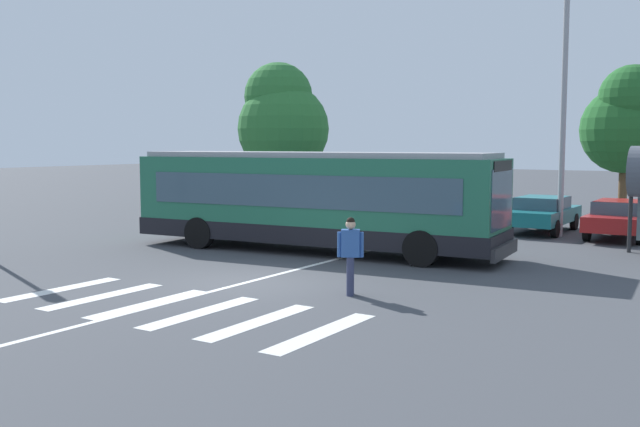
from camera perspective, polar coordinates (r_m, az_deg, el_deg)
ground_plane at (r=17.54m, az=-5.47°, el=-5.40°), size 160.00×160.00×0.00m
city_transit_bus at (r=22.26m, az=-0.49°, el=1.07°), size 11.98×3.54×3.06m
pedestrian_crossing_street at (r=15.84m, az=2.41°, el=-3.00°), size 0.53×0.42×1.72m
parked_car_blue at (r=33.26m, az=-1.25°, el=1.12°), size 1.88×4.50×1.35m
parked_car_charcoal at (r=31.16m, az=2.09°, el=0.82°), size 1.90×4.52×1.35m
parked_car_champagne at (r=30.49m, az=7.64°, el=0.67°), size 1.93×4.53×1.35m
parked_car_silver at (r=29.43m, az=12.01°, el=0.42°), size 2.06×4.59×1.35m
parked_car_teal at (r=28.38m, az=17.11°, el=0.12°), size 1.88×4.50×1.35m
parked_car_red at (r=27.45m, az=22.58°, el=-0.24°), size 1.93×4.53×1.35m
twin_arm_street_lamp at (r=27.29m, az=18.71°, el=10.77°), size 5.35×0.32×9.66m
background_tree_left at (r=38.70m, az=-3.02°, el=7.40°), size 4.84×4.84×7.61m
background_tree_right at (r=33.51m, az=23.04°, el=6.74°), size 3.72×3.72×6.61m
crosswalk_painted_stripes at (r=15.04m, az=-11.36°, el=-7.30°), size 7.52×3.16×0.01m
lane_center_line at (r=19.16m, az=-1.92°, el=-4.44°), size 0.16×24.00×0.01m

